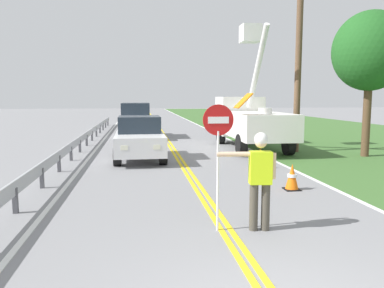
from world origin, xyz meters
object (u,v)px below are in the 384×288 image
oncoming_sedan_nearest (140,138)px  oncoming_suv_second (136,120)px  utility_bucket_truck (249,118)px  flagger_worker (260,175)px  roadside_tree_verge (370,52)px  traffic_cone_mid (260,159)px  stop_sign_paddle (218,139)px  traffic_cone_lead (292,177)px  utility_pole_near (299,52)px

oncoming_sedan_nearest → oncoming_suv_second: 8.28m
utility_bucket_truck → oncoming_suv_second: 7.73m
flagger_worker → oncoming_sedan_nearest: size_ratio=0.44×
utility_bucket_truck → oncoming_suv_second: utility_bucket_truck is taller
flagger_worker → oncoming_suv_second: 16.94m
flagger_worker → roadside_tree_verge: bearing=48.3°
flagger_worker → traffic_cone_mid: size_ratio=2.61×
oncoming_sedan_nearest → oncoming_suv_second: bearing=91.3°
oncoming_sedan_nearest → stop_sign_paddle: bearing=-80.6°
roadside_tree_verge → traffic_cone_mid: bearing=-158.2°
stop_sign_paddle → utility_bucket_truck: size_ratio=0.34×
oncoming_suv_second → traffic_cone_mid: bearing=-68.4°
traffic_cone_mid → utility_bucket_truck: bearing=77.8°
traffic_cone_lead → stop_sign_paddle: bearing=-132.9°
utility_bucket_truck → roadside_tree_verge: roadside_tree_verge is taller
flagger_worker → stop_sign_paddle: stop_sign_paddle is taller
stop_sign_paddle → utility_pole_near: bearing=59.8°
oncoming_suv_second → roadside_tree_verge: roadside_tree_verge is taller
oncoming_suv_second → utility_pole_near: bearing=-44.9°
flagger_worker → utility_bucket_truck: bearing=74.6°
utility_bucket_truck → traffic_cone_lead: size_ratio=9.76×
stop_sign_paddle → roadside_tree_verge: (7.89, 7.93, 2.56)m
oncoming_suv_second → utility_pole_near: 10.62m
oncoming_suv_second → traffic_cone_mid: (4.29, -10.84, -0.72)m
oncoming_suv_second → roadside_tree_verge: (9.48, -8.76, 3.21)m
utility_bucket_truck → utility_pole_near: (1.69, -1.65, 2.98)m
stop_sign_paddle → traffic_cone_lead: stop_sign_paddle is taller
traffic_cone_lead → roadside_tree_verge: size_ratio=0.12×
traffic_cone_mid → traffic_cone_lead: bearing=-92.0°
oncoming_suv_second → roadside_tree_verge: bearing=-42.7°
flagger_worker → traffic_cone_lead: (1.84, 2.89, -0.71)m
stop_sign_paddle → traffic_cone_mid: 6.59m
utility_pole_near → roadside_tree_verge: (2.33, -1.65, -0.14)m
roadside_tree_verge → flagger_worker: bearing=-131.7°
utility_pole_near → stop_sign_paddle: bearing=-120.2°
flagger_worker → traffic_cone_lead: bearing=57.6°
oncoming_sedan_nearest → traffic_cone_lead: size_ratio=5.90×
flagger_worker → utility_pole_near: bearing=63.6°
traffic_cone_lead → oncoming_suv_second: bearing=106.8°
utility_pole_near → utility_bucket_truck: bearing=135.6°
flagger_worker → oncoming_sedan_nearest: 8.77m
stop_sign_paddle → oncoming_suv_second: bearing=95.4°
utility_bucket_truck → traffic_cone_mid: size_ratio=9.76×
traffic_cone_mid → roadside_tree_verge: size_ratio=0.12×
utility_pole_near → traffic_cone_mid: (-2.85, -3.72, -4.07)m
flagger_worker → oncoming_suv_second: oncoming_suv_second is taller
oncoming_sedan_nearest → traffic_cone_lead: 6.90m
traffic_cone_lead → traffic_cone_mid: bearing=88.0°
oncoming_sedan_nearest → traffic_cone_mid: 4.86m
stop_sign_paddle → utility_bucket_truck: bearing=71.0°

